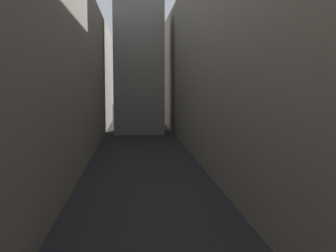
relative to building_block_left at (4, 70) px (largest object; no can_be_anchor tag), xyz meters
name	(u,v)px	position (x,y,z in m)	size (l,w,h in m)	color
ground_plane	(145,172)	(12.55, -2.00, -9.17)	(264.00, 264.00, 0.00)	#232326
building_block_left	(4,70)	(0.00, 0.00, 0.00)	(14.10, 108.00, 18.35)	gray
building_block_right	(264,60)	(23.96, 0.00, 0.96)	(11.83, 108.00, 20.27)	gray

